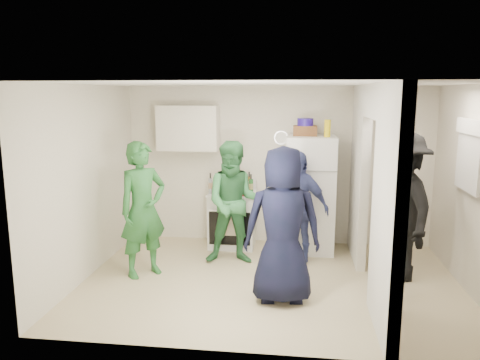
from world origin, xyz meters
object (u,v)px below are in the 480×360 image
at_px(person_green_left, 143,209).
at_px(person_navy, 283,225).
at_px(person_denim, 297,207).
at_px(blue_bowl, 305,122).
at_px(person_nook, 400,207).
at_px(stove, 232,219).
at_px(fridge, 310,194).
at_px(person_green_center, 235,203).
at_px(wicker_basket, 305,131).
at_px(yellow_cup_stack_top, 327,128).

distance_m(person_green_left, person_navy, 1.93).
relative_size(person_green_left, person_denim, 1.11).
relative_size(blue_bowl, person_denim, 0.15).
relative_size(person_navy, person_nook, 0.94).
relative_size(stove, person_nook, 0.45).
height_order(person_green_left, person_nook, person_nook).
distance_m(blue_bowl, person_denim, 1.31).
xyz_separation_m(fridge, person_green_center, (-1.06, -0.68, -0.01)).
xyz_separation_m(stove, person_denim, (1.00, -0.57, 0.37)).
relative_size(wicker_basket, yellow_cup_stack_top, 1.40).
distance_m(yellow_cup_stack_top, person_green_left, 2.87).
xyz_separation_m(fridge, yellow_cup_stack_top, (0.22, -0.10, 1.01)).
height_order(blue_bowl, person_nook, blue_bowl).
relative_size(person_green_left, person_navy, 0.98).
bearing_deg(person_denim, person_green_center, -147.53).
bearing_deg(person_nook, person_navy, -74.36).
distance_m(person_green_center, person_denim, 0.88).
relative_size(fridge, person_navy, 0.97).
xyz_separation_m(person_green_center, person_navy, (0.71, -1.18, 0.04)).
relative_size(blue_bowl, person_green_center, 0.14).
bearing_deg(yellow_cup_stack_top, person_green_center, -155.52).
bearing_deg(person_green_left, stove, 7.35).
bearing_deg(person_denim, person_green_left, -136.40).
relative_size(person_green_center, person_denim, 1.09).
bearing_deg(fridge, stove, 178.57).
height_order(person_navy, person_nook, person_nook).
xyz_separation_m(stove, person_green_left, (-0.99, -1.32, 0.46)).
height_order(blue_bowl, person_green_center, blue_bowl).
bearing_deg(stove, blue_bowl, 1.04).
distance_m(fridge, person_denim, 0.58).
distance_m(stove, person_green_center, 0.85).
bearing_deg(wicker_basket, person_green_center, -142.67).
bearing_deg(person_green_left, yellow_cup_stack_top, -19.45).
relative_size(person_green_left, person_green_center, 1.03).
distance_m(stove, wicker_basket, 1.78).
distance_m(person_denim, person_navy, 1.33).
height_order(wicker_basket, person_nook, person_nook).
distance_m(person_green_left, person_denim, 2.13).
bearing_deg(yellow_cup_stack_top, blue_bowl, 154.89).
relative_size(person_green_left, person_nook, 0.92).
bearing_deg(person_nook, wicker_basket, -145.61).
bearing_deg(person_denim, wicker_basket, 103.78).
distance_m(person_green_left, person_green_center, 1.28).
bearing_deg(person_green_center, person_green_left, -158.82).
xyz_separation_m(person_denim, person_nook, (1.31, -0.48, 0.17)).
height_order(yellow_cup_stack_top, person_nook, yellow_cup_stack_top).
distance_m(blue_bowl, person_nook, 1.90).
bearing_deg(person_green_center, wicker_basket, 30.42).
bearing_deg(stove, wicker_basket, 1.04).
height_order(yellow_cup_stack_top, person_denim, yellow_cup_stack_top).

